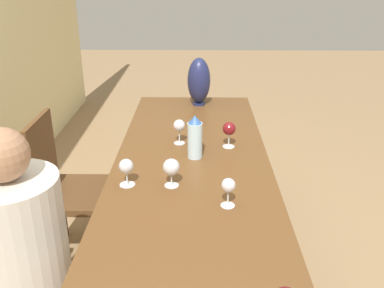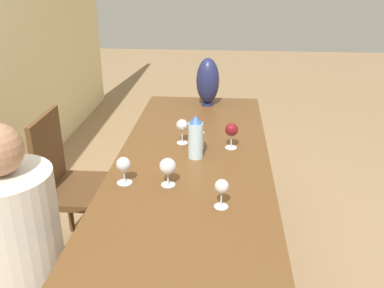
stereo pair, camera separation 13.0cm
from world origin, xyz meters
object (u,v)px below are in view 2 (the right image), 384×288
Objects in this scene: chair_near at (5,277)px; chair_far at (73,182)px; wine_glass_5 at (232,130)px; water_bottle at (196,137)px; vase at (208,81)px; wine_glass_4 at (222,187)px; wine_glass_1 at (123,165)px; wine_glass_0 at (182,126)px; wine_glass_2 at (168,167)px; person_near at (20,251)px; water_tumbler at (197,140)px.

chair_far is at bearing 0.00° from chair_near.
water_bottle is at bearing 126.69° from wine_glass_5.
vase is 2.62× the size of wine_glass_4.
water_bottle is at bearing -45.00° from wine_glass_1.
vase reaches higher than wine_glass_0.
wine_glass_5 is at bearing -3.92° from wine_glass_4.
wine_glass_0 is (-0.71, 0.11, -0.07)m from vase.
vase is 2.51× the size of wine_glass_2.
chair_far is at bearing 53.68° from wine_glass_2.
wine_glass_5 is 0.16× the size of chair_near.
wine_glass_4 is (-0.49, -0.14, -0.02)m from water_bottle.
wine_glass_2 is at bearing 55.26° from wine_glass_4.
water_bottle is 0.26× the size of chair_near.
wine_glass_4 is 0.14× the size of chair_far.
vase reaches higher than chair_far.
water_bottle is 0.98m from person_near.
wine_glass_4 is at bearing -166.56° from water_tumbler.
wine_glass_2 is at bearing -60.66° from chair_near.
chair_near reaches higher than wine_glass_1.
person_near reaches higher than water_tumbler.
water_bottle is 0.69× the size of vase.
wine_glass_2 is 0.30m from wine_glass_4.
water_tumbler is at bearing -94.03° from chair_far.
person_near is (-0.84, -0.09, 0.14)m from chair_far.
water_tumbler is 0.29× the size of vase.
chair_near is (-0.37, 0.65, -0.36)m from wine_glass_2.
wine_glass_4 is at bearing 176.08° from wine_glass_5.
person_near is at bearing 133.75° from wine_glass_5.
chair_far is (0.05, 0.75, -0.32)m from water_tumbler.
water_bottle is 1.61× the size of wine_glass_5.
person_near reaches higher than water_bottle.
chair_near is 1.00× the size of chair_far.
water_tumbler is 1.14m from chair_near.
wine_glass_4 is at bearing -124.74° from wine_glass_2.
wine_glass_2 is 0.83m from chair_near.
water_tumbler is 1.05m from person_near.
chair_far is (0.03, 0.94, -0.37)m from wine_glass_5.
vase is 0.37× the size of chair_near.
water_tumbler is 0.11× the size of chair_far.
wine_glass_5 reaches higher than wine_glass_0.
chair_far is at bearing 5.86° from person_near.
water_bottle is at bearing -48.01° from chair_near.
chair_far is (0.48, 0.65, -0.36)m from wine_glass_2.
vase is 2.38× the size of wine_glass_0.
person_near is at bearing 135.89° from wine_glass_1.
water_tumbler is 0.73× the size of wine_glass_2.
wine_glass_0 is at bearing 171.31° from vase.
wine_glass_4 is 0.89× the size of wine_glass_5.
person_near reaches higher than wine_glass_1.
vase is 0.29× the size of person_near.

